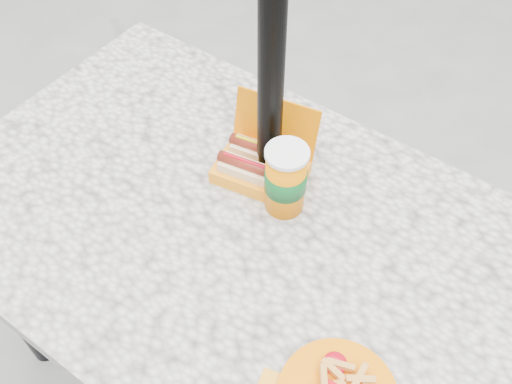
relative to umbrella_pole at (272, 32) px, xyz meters
The scene contains 5 objects.
ground 1.11m from the umbrella_pole, 90.00° to the right, with size 60.00×60.00×0.00m, color slate.
picnic_table 0.49m from the umbrella_pole, 90.00° to the right, with size 1.20×0.80×0.75m.
umbrella_pole is the anchor object (origin of this frame).
hotdog_box 0.32m from the umbrella_pole, 99.32° to the right, with size 0.21×0.18×0.15m.
soda_cup 0.29m from the umbrella_pole, 36.87° to the right, with size 0.08×0.08×0.16m.
Camera 1 is at (0.45, -0.52, 1.67)m, focal length 40.00 mm.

